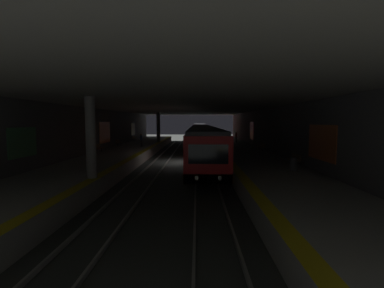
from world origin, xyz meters
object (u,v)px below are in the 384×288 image
pillar_far (158,127)px  person_walking_mid (141,140)px  metro_train (201,136)px  bench_right_near (98,147)px  person_waiting_near (236,137)px  bench_right_far (134,138)px  bench_right_mid (119,142)px  bench_left_near (294,159)px  pillar_near (91,138)px  bench_left_mid (262,146)px  trash_bin (293,164)px

pillar_far → person_walking_mid: (-7.68, 1.07, -1.37)m
metro_train → bench_right_near: size_ratio=31.99×
bench_right_near → person_waiting_near: bearing=-50.3°
bench_right_far → bench_right_mid: bearing=180.0°
person_waiting_near → pillar_far: bearing=86.2°
bench_left_near → bench_right_far: size_ratio=1.00×
pillar_near → person_waiting_near: (25.78, -11.80, -1.38)m
pillar_near → person_waiting_near: bearing=-24.6°
pillar_near → bench_left_mid: bearing=-42.1°
bench_left_near → person_walking_mid: person_walking_mid is taller
bench_right_far → bench_left_near: bearing=-144.8°
bench_right_far → person_waiting_near: bearing=-100.0°
pillar_near → trash_bin: size_ratio=5.35×
bench_left_near → person_walking_mid: size_ratio=1.02×
bench_right_near → person_walking_mid: 7.12m
bench_right_mid → person_waiting_near: 17.08m
pillar_near → bench_right_mid: pillar_near is taller
bench_right_mid → bench_right_far: same height
metro_train → person_waiting_near: (-1.46, -5.25, -0.08)m
metro_train → bench_left_mid: bearing=-154.0°
pillar_far → metro_train: bearing=-84.1°
person_walking_mid → bench_left_mid: bearing=-108.4°
metro_train → bench_left_near: 23.74m
pillar_far → bench_right_near: 14.79m
bench_left_near → trash_bin: (-1.87, 0.73, -0.10)m
trash_bin → bench_right_near: bearing=58.5°
bench_right_mid → person_walking_mid: 3.27m
metro_train → person_walking_mid: bearing=137.7°
pillar_far → bench_left_mid: (-12.32, -12.88, -1.75)m
trash_bin → person_waiting_near: bearing=0.9°
metro_train → bench_right_far: (1.37, 10.73, -0.45)m
bench_right_near → person_walking_mid: (6.39, -3.12, 0.38)m
person_waiting_near → person_walking_mid: (-6.89, 12.87, 0.01)m
metro_train → bench_left_near: (-22.87, -6.33, -0.45)m
pillar_near → bench_right_near: bearing=18.5°
bench_left_near → person_waiting_near: (21.41, 1.08, 0.37)m
bench_left_near → bench_right_near: bearing=64.6°
bench_left_mid → person_walking_mid: 14.71m
person_walking_mid → trash_bin: bearing=-141.1°
pillar_near → bench_right_near: size_ratio=2.68×
pillar_far → bench_left_near: size_ratio=2.68×
pillar_far → metro_train: 6.71m
metro_train → person_walking_mid: (-8.36, 7.62, -0.07)m
trash_bin → bench_right_far: bearing=32.0°
metro_train → bench_right_far: metro_train is taller
bench_right_near → pillar_near: bearing=-161.5°
pillar_far → bench_right_far: bearing=63.9°
trash_bin → person_walking_mid: bearing=38.9°
bench_left_mid → pillar_far: bearing=46.3°
pillar_near → bench_right_mid: bearing=11.9°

